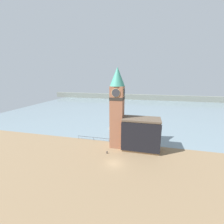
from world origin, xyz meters
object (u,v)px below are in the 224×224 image
Objects in this scene: clock_tower at (117,106)px; mooring_bollard_near at (107,152)px; boat_near at (114,128)px; pier_building at (141,134)px.

clock_tower reaches higher than mooring_bollard_near.
clock_tower is 19.72m from boat_near.
mooring_bollard_near is (-1.79, -5.44, -12.69)m from clock_tower.
clock_tower is 13.92m from mooring_bollard_near.
pier_building is 11.47m from mooring_bollard_near.
pier_building is 15.23× the size of mooring_bollard_near.
boat_near is 20.37m from mooring_bollard_near.
pier_building is at bearing 27.98° from mooring_bollard_near.
clock_tower is at bearing -55.36° from boat_near.
pier_building reaches higher than boat_near.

